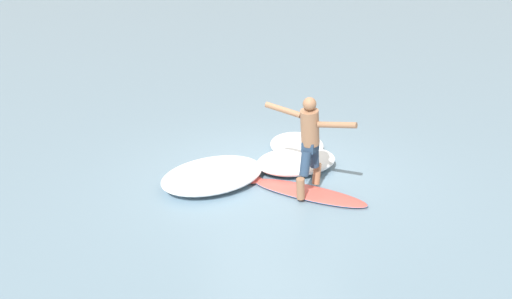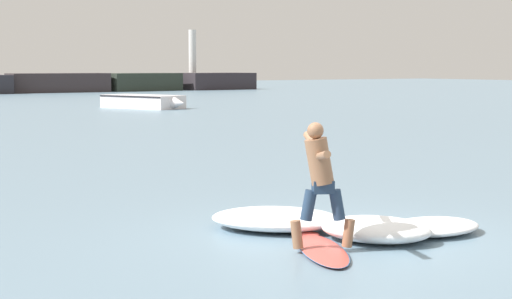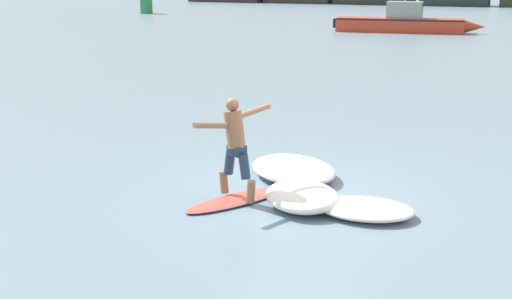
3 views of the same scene
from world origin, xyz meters
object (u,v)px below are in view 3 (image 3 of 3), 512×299
surfboard (239,199)px  fishing_boat_near_jetty (405,22)px  channel_marker_buoy (146,0)px  surfer (235,141)px

surfboard → fishing_boat_near_jetty: (-2.91, 31.34, 0.53)m
fishing_boat_near_jetty → channel_marker_buoy: bearing=156.4°
surfboard → channel_marker_buoy: bearing=121.6°
surfer → fishing_boat_near_jetty: size_ratio=0.19×
surfer → channel_marker_buoy: 48.22m
fishing_boat_near_jetty → channel_marker_buoy: 24.39m
surfer → channel_marker_buoy: channel_marker_buoy is taller
surfboard → channel_marker_buoy: (-25.27, 41.09, 1.05)m
surfboard → surfer: (-0.05, -0.01, 0.94)m
surfboard → fishing_boat_near_jetty: fishing_boat_near_jetty is taller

